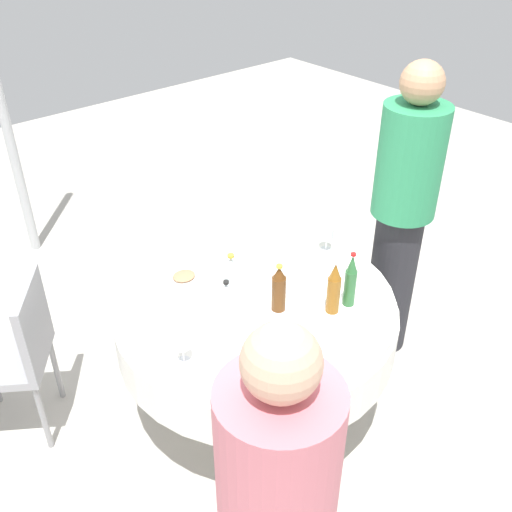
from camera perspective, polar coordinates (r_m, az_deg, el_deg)
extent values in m
plane|color=#B7B2A8|center=(3.33, 0.00, -14.18)|extent=(10.00, 10.00, 0.00)
cylinder|color=white|center=(2.84, 0.00, -4.34)|extent=(1.34, 1.34, 0.04)
cylinder|color=white|center=(2.92, 0.00, -6.35)|extent=(1.37, 1.37, 0.22)
cylinder|color=slate|center=(3.15, 0.00, -11.24)|extent=(0.14, 0.14, 0.48)
cylinder|color=slate|center=(3.32, 0.00, -14.00)|extent=(0.56, 0.56, 0.03)
cylinder|color=#8C5619|center=(2.71, 7.49, -3.75)|extent=(0.06, 0.06, 0.19)
cone|color=#8C5619|center=(2.63, 7.69, -1.46)|extent=(0.06, 0.06, 0.08)
cylinder|color=silver|center=(2.61, 7.77, -0.64)|extent=(0.02, 0.02, 0.01)
cylinder|color=silver|center=(2.57, -2.81, -5.60)|extent=(0.07, 0.07, 0.20)
cone|color=silver|center=(2.49, -2.90, -3.26)|extent=(0.06, 0.06, 0.06)
cylinder|color=black|center=(2.47, -2.92, -2.55)|extent=(0.02, 0.02, 0.01)
cylinder|color=#2D6B38|center=(2.76, 9.06, -3.06)|extent=(0.06, 0.06, 0.19)
cone|color=#2D6B38|center=(2.69, 9.31, -0.72)|extent=(0.05, 0.05, 0.09)
cylinder|color=red|center=(2.66, 9.41, 0.16)|extent=(0.02, 0.02, 0.01)
cylinder|color=#593314|center=(2.70, 2.21, -3.65)|extent=(0.07, 0.07, 0.18)
cone|color=#593314|center=(2.63, 2.27, -1.62)|extent=(0.06, 0.06, 0.06)
cylinder|color=gold|center=(2.61, 2.28, -1.00)|extent=(0.03, 0.03, 0.01)
cylinder|color=silver|center=(2.67, -2.37, -3.37)|extent=(0.07, 0.07, 0.23)
cone|color=silver|center=(2.59, -2.44, -0.70)|extent=(0.06, 0.06, 0.07)
cylinder|color=gold|center=(2.57, -2.46, 0.03)|extent=(0.03, 0.03, 0.01)
cylinder|color=white|center=(3.19, 6.77, 0.64)|extent=(0.06, 0.06, 0.00)
cylinder|color=white|center=(3.17, 6.81, 1.22)|extent=(0.01, 0.01, 0.07)
cylinder|color=white|center=(3.13, 6.89, 2.26)|extent=(0.07, 0.07, 0.06)
cylinder|color=gold|center=(3.14, 6.87, 1.99)|extent=(0.06, 0.06, 0.02)
cylinder|color=white|center=(2.51, -7.00, -10.04)|extent=(0.06, 0.06, 0.00)
cylinder|color=white|center=(2.48, -7.06, -9.41)|extent=(0.01, 0.01, 0.07)
cylinder|color=white|center=(2.44, -7.17, -8.15)|extent=(0.06, 0.06, 0.07)
cylinder|color=white|center=(2.95, -6.97, -2.21)|extent=(0.26, 0.26, 0.02)
ellipsoid|color=tan|center=(2.94, -6.99, -1.93)|extent=(0.12, 0.10, 0.02)
cylinder|color=white|center=(2.70, -8.30, -6.32)|extent=(0.24, 0.24, 0.02)
cube|color=silver|center=(2.85, -0.14, -3.56)|extent=(0.12, 0.15, 0.00)
cube|color=silver|center=(2.66, 8.70, -7.29)|extent=(0.18, 0.04, 0.00)
cylinder|color=#26262B|center=(3.51, 12.96, -2.34)|extent=(0.26, 0.26, 0.91)
cylinder|color=#2D8C59|center=(3.14, 14.68, 8.83)|extent=(0.34, 0.34, 0.59)
sphere|color=tan|center=(3.01, 15.80, 15.85)|extent=(0.22, 0.22, 0.22)
cylinder|color=#D8727F|center=(1.68, 2.14, -19.59)|extent=(0.34, 0.34, 0.55)
sphere|color=#D8AD8C|center=(1.40, 2.46, -10.27)|extent=(0.20, 0.20, 0.20)
cube|color=#99999E|center=(3.17, -23.13, -9.20)|extent=(0.56, 0.56, 0.04)
cube|color=#99999E|center=(2.99, -20.72, -6.19)|extent=(0.26, 0.35, 0.42)
cylinder|color=gray|center=(3.39, -18.80, -10.20)|extent=(0.03, 0.03, 0.43)
cylinder|color=gray|center=(3.16, -19.91, -14.42)|extent=(0.03, 0.03, 0.43)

